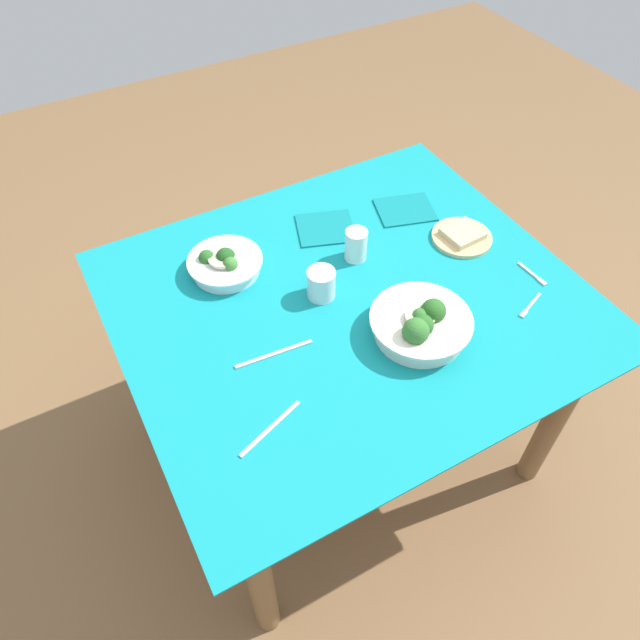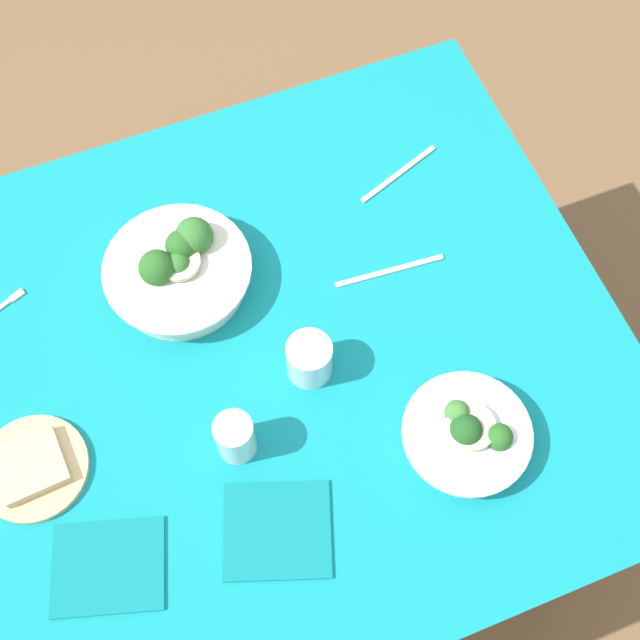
# 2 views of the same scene
# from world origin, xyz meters

# --- Properties ---
(ground_plane) EXTENTS (6.00, 6.00, 0.00)m
(ground_plane) POSITION_xyz_m (0.00, 0.00, 0.00)
(ground_plane) COLOR brown
(dining_table) EXTENTS (1.24, 1.09, 0.74)m
(dining_table) POSITION_xyz_m (0.00, 0.00, 0.63)
(dining_table) COLOR teal
(dining_table) RESTS_ON ground_plane
(broccoli_bowl_far) EXTENTS (0.21, 0.21, 0.08)m
(broccoli_bowl_far) POSITION_xyz_m (-0.26, 0.26, 0.77)
(broccoli_bowl_far) COLOR white
(broccoli_bowl_far) RESTS_ON dining_table
(broccoli_bowl_near) EXTENTS (0.26, 0.26, 0.11)m
(broccoli_bowl_near) POSITION_xyz_m (0.09, -0.20, 0.78)
(broccoli_bowl_near) COLOR silver
(broccoli_bowl_near) RESTS_ON dining_table
(bread_side_plate) EXTENTS (0.18, 0.18, 0.03)m
(bread_side_plate) POSITION_xyz_m (0.42, 0.05, 0.75)
(bread_side_plate) COLOR #D6B27A
(bread_side_plate) RESTS_ON dining_table
(water_glass_center) EXTENTS (0.06, 0.06, 0.10)m
(water_glass_center) POSITION_xyz_m (0.10, 0.14, 0.79)
(water_glass_center) COLOR silver
(water_glass_center) RESTS_ON dining_table
(water_glass_side) EXTENTS (0.08, 0.08, 0.09)m
(water_glass_side) POSITION_xyz_m (-0.06, 0.05, 0.78)
(water_glass_side) COLOR silver
(water_glass_side) RESTS_ON dining_table
(fork_by_far_bowl) EXTENTS (0.11, 0.05, 0.00)m
(fork_by_far_bowl) POSITION_xyz_m (0.41, -0.26, 0.74)
(fork_by_far_bowl) COLOR #B7B7BC
(fork_by_far_bowl) RESTS_ON dining_table
(table_knife_left) EXTENTS (0.18, 0.07, 0.00)m
(table_knife_left) POSITION_xyz_m (-0.37, -0.27, 0.74)
(table_knife_left) COLOR #B7B7BC
(table_knife_left) RESTS_ON dining_table
(table_knife_right) EXTENTS (0.21, 0.03, 0.00)m
(table_knife_right) POSITION_xyz_m (-0.27, -0.08, 0.74)
(table_knife_right) COLOR #B7B7BC
(table_knife_right) RESTS_ON dining_table
(napkin_folded_upper) EXTENTS (0.21, 0.19, 0.01)m
(napkin_folded_upper) POSITION_xyz_m (0.35, 0.25, 0.74)
(napkin_folded_upper) COLOR #0F777D
(napkin_folded_upper) RESTS_ON dining_table
(napkin_folded_lower) EXTENTS (0.21, 0.20, 0.01)m
(napkin_folded_lower) POSITION_xyz_m (0.09, 0.29, 0.74)
(napkin_folded_lower) COLOR #0F777D
(napkin_folded_lower) RESTS_ON dining_table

